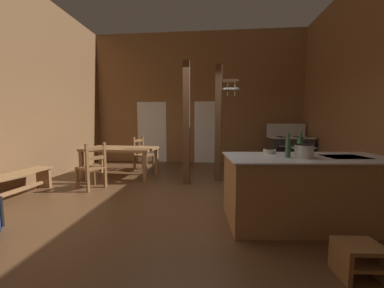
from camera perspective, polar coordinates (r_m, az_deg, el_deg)
ground_plane at (r=3.87m, az=-2.81°, el=-15.62°), size 7.64×8.34×0.10m
wall_back at (r=7.47m, az=1.29°, el=11.74°), size 7.64×0.14×4.30m
glazed_door_back_left at (r=7.62m, az=-10.41°, el=3.07°), size 1.00×0.01×2.05m
glazed_panel_back_right at (r=7.35m, az=3.89°, el=3.06°), size 0.84×0.01×2.05m
kitchen_island at (r=3.35m, az=27.90°, el=-10.61°), size 2.24×1.15×0.90m
stove_range at (r=7.01m, az=24.01°, el=-1.99°), size 1.14×0.83×1.32m
support_post_with_pot_rack at (r=5.07m, az=7.19°, el=6.35°), size 0.56×0.27×2.65m
support_post_center at (r=4.74m, az=-1.45°, el=5.29°), size 0.14×0.14×2.65m
step_stool at (r=2.60m, az=37.46°, el=-22.43°), size 0.38×0.30×0.30m
dining_table at (r=5.66m, az=-18.19°, el=-1.77°), size 1.77×1.03×0.74m
ladderback_chair_near_window at (r=4.91m, az=-24.53°, el=-5.46°), size 0.60×0.60×0.95m
ladderback_chair_by_post at (r=6.40m, az=-12.81°, el=-2.61°), size 0.57×0.57×0.95m
bench_along_left_wall at (r=5.12m, az=-38.95°, el=-7.47°), size 0.44×1.35×0.44m
stockpot_on_counter at (r=3.14m, az=27.18°, el=-1.61°), size 0.30×0.23×0.17m
mixing_bowl_on_counter at (r=3.36m, az=19.55°, el=-1.81°), size 0.18×0.18×0.06m
bottle_tall_on_counter at (r=3.36m, az=26.38°, el=-0.40°), size 0.08×0.08×0.32m
bottle_short_on_counter at (r=3.05m, az=23.80°, el=-0.94°), size 0.07×0.07×0.31m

